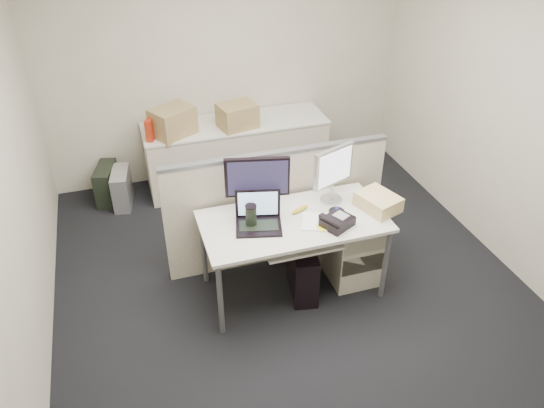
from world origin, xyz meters
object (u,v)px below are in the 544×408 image
object	(u,v)px
monitor_main	(257,186)
desk_phone	(337,222)
desk	(294,226)
laptop	(259,214)

from	to	relation	value
monitor_main	desk_phone	world-z (taller)	monitor_main
desk	laptop	bearing A→B (deg)	-176.19
desk	monitor_main	distance (m)	0.45
laptop	desk_phone	distance (m)	0.63
monitor_main	desk	bearing A→B (deg)	-22.84
monitor_main	desk_phone	bearing A→B (deg)	-20.29
laptop	desk_phone	bearing A→B (deg)	-1.10
monitor_main	laptop	world-z (taller)	monitor_main
monitor_main	desk_phone	distance (m)	0.69
desk	desk_phone	bearing A→B (deg)	-30.96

